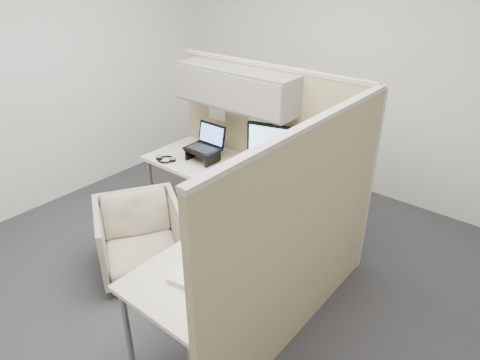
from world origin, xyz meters
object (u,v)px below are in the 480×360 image
Objects in this scene: keyboard at (258,192)px; desk at (233,205)px; office_chair at (140,234)px; monitor_left at (272,146)px.

desk is at bearing -122.71° from keyboard.
desk is 0.24m from keyboard.
monitor_left is at bearing -0.43° from office_chair.
monitor_left is (0.62, 1.00, 0.65)m from office_chair.
office_chair is 1.69× the size of keyboard.
desk reaches higher than office_chair.
monitor_left is at bearing 92.88° from desk.
desk is 4.29× the size of monitor_left.
desk is 0.64m from monitor_left.
monitor_left is 0.45m from keyboard.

